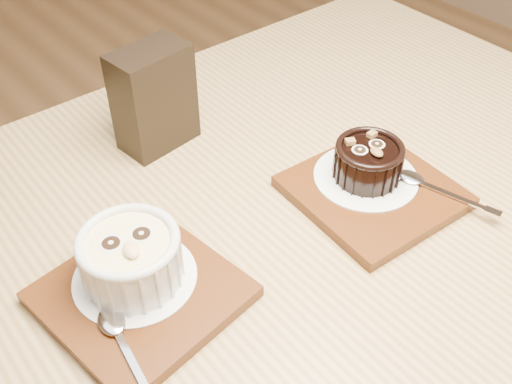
% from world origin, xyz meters
% --- Properties ---
extents(ground, '(5.00, 5.00, 0.00)m').
position_xyz_m(ground, '(0.00, 0.00, 0.00)').
color(ground, brown).
rests_on(ground, ground).
extents(table, '(1.21, 0.82, 0.75)m').
position_xyz_m(table, '(-0.16, -0.28, 0.66)').
color(table, olive).
rests_on(table, ground).
extents(tray_left, '(0.20, 0.20, 0.01)m').
position_xyz_m(tray_left, '(-0.32, -0.27, 0.76)').
color(tray_left, '#56290E').
rests_on(tray_left, table).
extents(doily_left, '(0.13, 0.13, 0.00)m').
position_xyz_m(doily_left, '(-0.32, -0.26, 0.77)').
color(doily_left, white).
rests_on(doily_left, tray_left).
extents(ramekin_white, '(0.10, 0.10, 0.06)m').
position_xyz_m(ramekin_white, '(-0.32, -0.26, 0.80)').
color(ramekin_white, white).
rests_on(ramekin_white, doily_left).
extents(spoon_left, '(0.05, 0.14, 0.01)m').
position_xyz_m(spoon_left, '(-0.37, -0.33, 0.77)').
color(spoon_left, silver).
rests_on(spoon_left, tray_left).
extents(tray_right, '(0.19, 0.19, 0.01)m').
position_xyz_m(tray_right, '(-0.02, -0.32, 0.76)').
color(tray_right, '#56290E').
rests_on(tray_right, table).
extents(doily_right, '(0.13, 0.13, 0.00)m').
position_xyz_m(doily_right, '(-0.01, -0.30, 0.77)').
color(doily_right, white).
rests_on(doily_right, tray_right).
extents(ramekin_dark, '(0.08, 0.08, 0.05)m').
position_xyz_m(ramekin_dark, '(-0.01, -0.30, 0.79)').
color(ramekin_dark, black).
rests_on(ramekin_dark, doily_right).
extents(spoon_right, '(0.06, 0.14, 0.01)m').
position_xyz_m(spoon_right, '(0.04, -0.37, 0.77)').
color(spoon_right, silver).
rests_on(spoon_right, tray_right).
extents(condiment_stand, '(0.11, 0.07, 0.14)m').
position_xyz_m(condiment_stand, '(-0.16, -0.05, 0.82)').
color(condiment_stand, black).
rests_on(condiment_stand, table).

